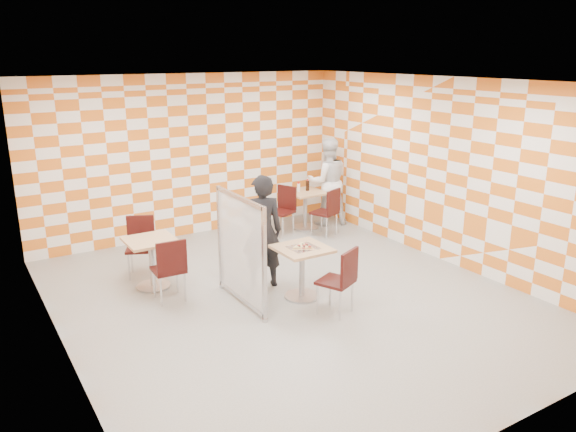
{
  "coord_description": "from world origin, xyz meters",
  "views": [
    {
      "loc": [
        -3.88,
        -6.21,
        3.36
      ],
      "look_at": [
        0.1,
        0.2,
        1.15
      ],
      "focal_mm": 35.0,
      "sensor_mm": 36.0,
      "label": 1
    }
  ],
  "objects_px": {
    "partition": "(241,250)",
    "man_dark": "(262,232)",
    "empty_table": "(151,255)",
    "sport_bottle": "(299,187)",
    "man_white": "(327,182)",
    "chair_second_side": "(284,206)",
    "chair_second_front": "(328,209)",
    "chair_empty_near": "(170,265)",
    "main_table": "(302,264)",
    "second_table": "(305,203)",
    "chair_empty_far": "(141,241)",
    "soda_bottle": "(308,186)",
    "chair_main_front": "(342,276)"
  },
  "relations": [
    {
      "from": "man_dark",
      "to": "soda_bottle",
      "type": "bearing_deg",
      "value": -118.21
    },
    {
      "from": "empty_table",
      "to": "chair_main_front",
      "type": "bearing_deg",
      "value": -50.49
    },
    {
      "from": "chair_second_front",
      "to": "soda_bottle",
      "type": "xyz_separation_m",
      "value": [
        -0.01,
        0.69,
        0.31
      ]
    },
    {
      "from": "empty_table",
      "to": "sport_bottle",
      "type": "xyz_separation_m",
      "value": [
        3.4,
        1.29,
        0.33
      ]
    },
    {
      "from": "main_table",
      "to": "man_dark",
      "type": "distance_m",
      "value": 0.79
    },
    {
      "from": "sport_bottle",
      "to": "chair_main_front",
      "type": "bearing_deg",
      "value": -114.35
    },
    {
      "from": "chair_second_front",
      "to": "chair_main_front",
      "type": "bearing_deg",
      "value": -122.78
    },
    {
      "from": "man_white",
      "to": "chair_second_side",
      "type": "bearing_deg",
      "value": 23.91
    },
    {
      "from": "chair_empty_far",
      "to": "soda_bottle",
      "type": "height_order",
      "value": "soda_bottle"
    },
    {
      "from": "man_white",
      "to": "soda_bottle",
      "type": "height_order",
      "value": "man_white"
    },
    {
      "from": "chair_second_side",
      "to": "chair_empty_near",
      "type": "distance_m",
      "value": 3.45
    },
    {
      "from": "chair_second_front",
      "to": "chair_empty_near",
      "type": "bearing_deg",
      "value": -161.08
    },
    {
      "from": "chair_second_front",
      "to": "man_white",
      "type": "relative_size",
      "value": 0.53
    },
    {
      "from": "chair_second_front",
      "to": "man_white",
      "type": "distance_m",
      "value": 0.89
    },
    {
      "from": "empty_table",
      "to": "sport_bottle",
      "type": "bearing_deg",
      "value": 20.82
    },
    {
      "from": "chair_main_front",
      "to": "partition",
      "type": "height_order",
      "value": "partition"
    },
    {
      "from": "chair_empty_near",
      "to": "man_white",
      "type": "xyz_separation_m",
      "value": [
        4.01,
        1.91,
        0.33
      ]
    },
    {
      "from": "chair_empty_near",
      "to": "chair_main_front",
      "type": "bearing_deg",
      "value": -41.41
    },
    {
      "from": "empty_table",
      "to": "man_white",
      "type": "relative_size",
      "value": 0.43
    },
    {
      "from": "chair_empty_far",
      "to": "man_white",
      "type": "distance_m",
      "value": 4.1
    },
    {
      "from": "main_table",
      "to": "man_white",
      "type": "relative_size",
      "value": 0.43
    },
    {
      "from": "chair_empty_far",
      "to": "sport_bottle",
      "type": "distance_m",
      "value": 3.45
    },
    {
      "from": "chair_second_side",
      "to": "main_table",
      "type": "bearing_deg",
      "value": -116.33
    },
    {
      "from": "chair_empty_far",
      "to": "man_dark",
      "type": "height_order",
      "value": "man_dark"
    },
    {
      "from": "main_table",
      "to": "man_dark",
      "type": "height_order",
      "value": "man_dark"
    },
    {
      "from": "partition",
      "to": "man_white",
      "type": "xyz_separation_m",
      "value": [
        3.21,
        2.47,
        0.09
      ]
    },
    {
      "from": "main_table",
      "to": "second_table",
      "type": "relative_size",
      "value": 1.0
    },
    {
      "from": "main_table",
      "to": "chair_second_side",
      "type": "xyz_separation_m",
      "value": [
        1.3,
        2.63,
        0.04
      ]
    },
    {
      "from": "man_dark",
      "to": "partition",
      "type": "bearing_deg",
      "value": 54.42
    },
    {
      "from": "chair_main_front",
      "to": "chair_empty_far",
      "type": "relative_size",
      "value": 1.0
    },
    {
      "from": "man_dark",
      "to": "second_table",
      "type": "bearing_deg",
      "value": -117.68
    },
    {
      "from": "main_table",
      "to": "partition",
      "type": "xyz_separation_m",
      "value": [
        -0.83,
        0.26,
        0.28
      ]
    },
    {
      "from": "second_table",
      "to": "chair_second_front",
      "type": "height_order",
      "value": "chair_second_front"
    },
    {
      "from": "man_dark",
      "to": "chair_second_front",
      "type": "bearing_deg",
      "value": -129.58
    },
    {
      "from": "soda_bottle",
      "to": "partition",
      "type": "bearing_deg",
      "value": -137.9
    },
    {
      "from": "soda_bottle",
      "to": "chair_main_front",
      "type": "bearing_deg",
      "value": -117.12
    },
    {
      "from": "empty_table",
      "to": "chair_second_front",
      "type": "relative_size",
      "value": 0.81
    },
    {
      "from": "chair_second_front",
      "to": "man_dark",
      "type": "relative_size",
      "value": 0.55
    },
    {
      "from": "chair_second_side",
      "to": "man_dark",
      "type": "xyz_separation_m",
      "value": [
        -1.57,
        -1.96,
        0.3
      ]
    },
    {
      "from": "chair_empty_near",
      "to": "man_white",
      "type": "relative_size",
      "value": 0.53
    },
    {
      "from": "chair_second_side",
      "to": "man_dark",
      "type": "height_order",
      "value": "man_dark"
    },
    {
      "from": "main_table",
      "to": "empty_table",
      "type": "bearing_deg",
      "value": 138.98
    },
    {
      "from": "partition",
      "to": "man_dark",
      "type": "height_order",
      "value": "man_dark"
    },
    {
      "from": "chair_second_front",
      "to": "sport_bottle",
      "type": "height_order",
      "value": "sport_bottle"
    },
    {
      "from": "second_table",
      "to": "chair_second_side",
      "type": "height_order",
      "value": "chair_second_side"
    },
    {
      "from": "chair_empty_near",
      "to": "empty_table",
      "type": "bearing_deg",
      "value": 94.33
    },
    {
      "from": "chair_second_side",
      "to": "chair_empty_near",
      "type": "xyz_separation_m",
      "value": [
        -2.93,
        -1.81,
        0.0
      ]
    },
    {
      "from": "chair_empty_far",
      "to": "second_table",
      "type": "bearing_deg",
      "value": 10.37
    },
    {
      "from": "chair_second_side",
      "to": "sport_bottle",
      "type": "distance_m",
      "value": 0.53
    },
    {
      "from": "chair_main_front",
      "to": "soda_bottle",
      "type": "relative_size",
      "value": 4.02
    }
  ]
}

